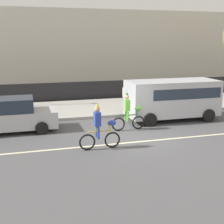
% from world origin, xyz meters
% --- Properties ---
extents(ground_plane, '(80.00, 80.00, 0.00)m').
position_xyz_m(ground_plane, '(0.00, 0.00, 0.00)').
color(ground_plane, '#4C4C4F').
extents(road_centre_line, '(36.00, 0.14, 0.01)m').
position_xyz_m(road_centre_line, '(0.00, -0.50, 0.00)').
color(road_centre_line, beige).
rests_on(road_centre_line, ground).
extents(sidewalk_curb, '(60.00, 5.00, 0.15)m').
position_xyz_m(sidewalk_curb, '(0.00, 6.50, 0.07)').
color(sidewalk_curb, '#9E9B93').
rests_on(sidewalk_curb, ground).
extents(fence_line, '(40.00, 0.08, 1.40)m').
position_xyz_m(fence_line, '(0.00, 9.40, 0.70)').
color(fence_line, black).
rests_on(fence_line, ground).
extents(building_backdrop, '(28.00, 8.00, 6.88)m').
position_xyz_m(building_backdrop, '(3.38, 18.00, 3.44)').
color(building_backdrop, beige).
rests_on(building_backdrop, ground).
extents(parade_cyclist_cobalt, '(1.72, 0.50, 1.92)m').
position_xyz_m(parade_cyclist_cobalt, '(-1.95, -0.91, 0.84)').
color(parade_cyclist_cobalt, black).
rests_on(parade_cyclist_cobalt, ground).
extents(parade_cyclist_lime, '(1.72, 0.50, 1.92)m').
position_xyz_m(parade_cyclist_lime, '(0.04, 1.37, 0.84)').
color(parade_cyclist_lime, black).
rests_on(parade_cyclist_lime, ground).
extents(parked_van_silver, '(5.00, 2.22, 2.18)m').
position_xyz_m(parked_van_silver, '(3.08, 2.70, 1.28)').
color(parked_van_silver, silver).
rests_on(parked_van_silver, ground).
extents(parked_car_silver, '(4.10, 1.92, 1.64)m').
position_xyz_m(parked_car_silver, '(-5.40, 2.66, 0.78)').
color(parked_car_silver, '#B7BABF').
rests_on(parked_car_silver, ground).
extents(pedestrian_onlooker, '(0.32, 0.20, 1.62)m').
position_xyz_m(pedestrian_onlooker, '(1.01, 4.84, 1.01)').
color(pedestrian_onlooker, '#33333D').
rests_on(pedestrian_onlooker, sidewalk_curb).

